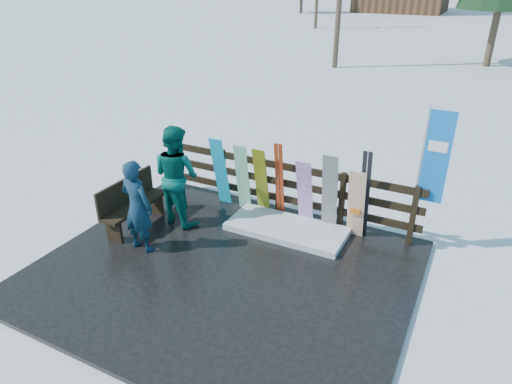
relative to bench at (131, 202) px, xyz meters
The scene contains 16 objects.
ground 2.42m from the bench, 11.39° to the right, with size 700.00×700.00×0.00m, color white.
deck 2.41m from the bench, 11.39° to the right, with size 6.00×5.00×0.08m, color black.
fence 2.89m from the bench, 37.06° to the left, with size 5.60×0.10×1.15m.
snow_patch 3.01m from the bench, 22.48° to the left, with size 2.24×1.00×0.12m, color white.
bench is the anchor object (origin of this frame).
snowboard_0 1.88m from the bench, 54.53° to the left, with size 0.29×0.03×1.56m, color #0CB5E1.
snowboard_1 2.21m from the bench, 43.57° to the left, with size 0.28×0.03×1.46m, color white.
snowboard_2 2.53m from the bench, 36.96° to the left, with size 0.26×0.03×1.48m, color yellow.
snowboard_3 3.31m from the bench, 27.34° to the left, with size 0.29×0.03×1.41m, color white.
snowboard_4 3.75m from the bench, 23.92° to the left, with size 0.29×0.03×1.58m, color black.
snowboard_5 4.21m from the bench, 21.12° to the left, with size 0.31×0.03×1.37m, color white.
ski_pair_a 2.87m from the bench, 33.75° to the left, with size 0.16×0.25×1.60m.
ski_pair_b 4.36m from the bench, 21.41° to the left, with size 0.17×0.27×1.74m.
rental_flag 5.46m from the bench, 19.51° to the left, with size 0.45×0.04×2.60m.
person_front 0.94m from the bench, 40.15° to the right, with size 0.62×0.40×1.69m, color #133F52.
person_back 1.00m from the bench, 39.46° to the left, with size 0.95×0.74×1.96m, color #055A4F.
Camera 1 is at (3.33, -5.33, 4.57)m, focal length 32.00 mm.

